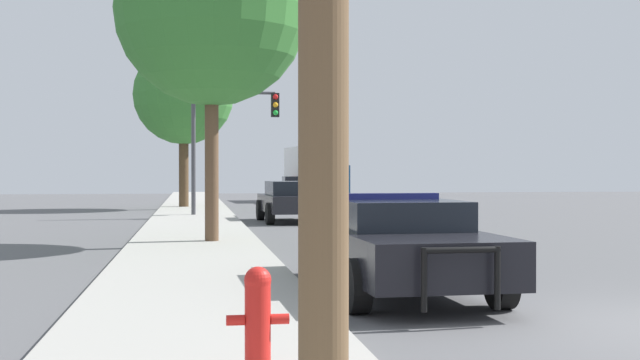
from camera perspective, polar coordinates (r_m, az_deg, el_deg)
name	(u,v)px	position (r m, az deg, el deg)	size (l,w,h in m)	color
sidewalk_left	(199,336)	(8.38, -8.58, -10.92)	(3.00, 110.00, 0.13)	#A3A099
police_car	(396,242)	(11.56, 5.39, -4.40)	(2.21, 5.11, 1.42)	black
fire_hydrant	(258,317)	(6.48, -4.45, -9.66)	(0.50, 0.22, 0.85)	red
traffic_light	(229,125)	(30.22, -6.46, 3.88)	(3.28, 0.35, 4.71)	#424247
car_background_midblock	(290,200)	(27.46, -2.18, -1.44)	(2.05, 4.18, 1.40)	black
car_background_distant	(297,189)	(43.66, -1.62, -0.63)	(2.09, 3.99, 1.46)	maroon
box_truck	(314,173)	(45.85, -0.43, 0.51)	(2.92, 6.82, 3.13)	navy
tree_sidewalk_far	(184,95)	(37.19, -9.68, 5.98)	(4.55, 4.55, 7.39)	#4C3823
tree_sidewalk_near	(211,10)	(19.08, -7.73, 11.88)	(4.46, 4.46, 7.58)	brown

